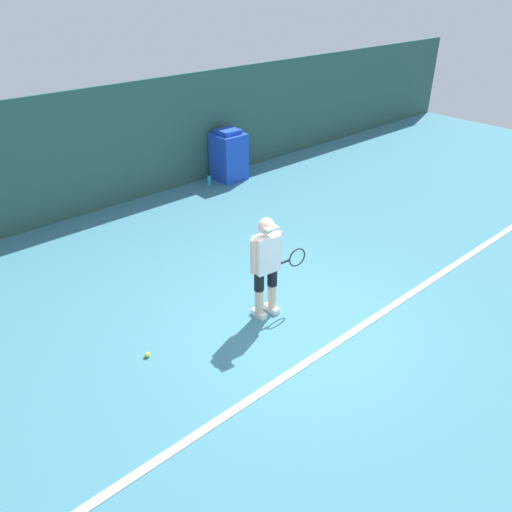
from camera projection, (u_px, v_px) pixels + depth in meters
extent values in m
plane|color=teal|center=(288.00, 326.00, 6.84)|extent=(24.00, 24.00, 0.00)
cube|color=#2D564C|center=(97.00, 151.00, 9.69)|extent=(24.00, 0.10, 2.38)
cube|color=white|center=(325.00, 350.00, 6.39)|extent=(21.60, 0.10, 0.01)
cylinder|color=beige|center=(259.00, 303.00, 6.92)|extent=(0.12, 0.12, 0.44)
cylinder|color=black|center=(259.00, 281.00, 6.74)|extent=(0.14, 0.14, 0.27)
cube|color=white|center=(259.00, 314.00, 7.01)|extent=(0.10, 0.24, 0.08)
cylinder|color=beige|center=(272.00, 298.00, 7.03)|extent=(0.12, 0.12, 0.44)
cylinder|color=black|center=(272.00, 277.00, 6.85)|extent=(0.14, 0.14, 0.27)
cube|color=white|center=(272.00, 309.00, 7.12)|extent=(0.10, 0.24, 0.08)
cube|color=white|center=(266.00, 253.00, 6.60)|extent=(0.36, 0.24, 0.53)
sphere|color=beige|center=(266.00, 226.00, 6.40)|extent=(0.22, 0.22, 0.22)
cube|color=white|center=(271.00, 228.00, 6.31)|extent=(0.19, 0.14, 0.02)
cylinder|color=beige|center=(254.00, 257.00, 6.49)|extent=(0.09, 0.09, 0.50)
cylinder|color=beige|center=(278.00, 248.00, 6.68)|extent=(0.09, 0.09, 0.50)
cylinder|color=black|center=(284.00, 262.00, 6.86)|extent=(0.21, 0.06, 0.03)
torus|color=black|center=(297.00, 257.00, 6.97)|extent=(0.28, 0.06, 0.28)
sphere|color=#D1E533|center=(147.00, 355.00, 6.27)|extent=(0.07, 0.07, 0.07)
cube|color=blue|center=(229.00, 157.00, 11.42)|extent=(0.66, 0.65, 1.06)
cube|color=blue|center=(228.00, 132.00, 11.13)|extent=(0.46, 0.46, 0.10)
cylinder|color=#33ADD6|center=(209.00, 180.00, 11.28)|extent=(0.08, 0.08, 0.22)
cylinder|color=black|center=(209.00, 175.00, 11.22)|extent=(0.04, 0.04, 0.02)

